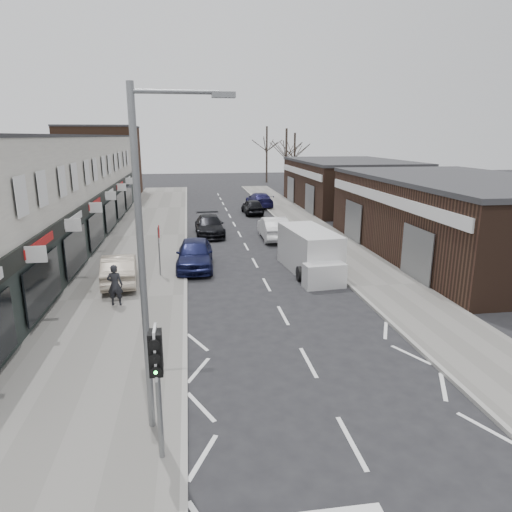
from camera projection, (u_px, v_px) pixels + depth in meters
name	position (u px, v px, depth m)	size (l,w,h in m)	color
ground	(327.00, 396.00, 12.72)	(160.00, 160.00, 0.00)	black
pavement_left	(146.00, 236.00, 32.80)	(5.50, 64.00, 0.12)	slate
pavement_right	(315.00, 231.00, 34.56)	(3.50, 64.00, 0.12)	slate
shop_terrace_left	(29.00, 193.00, 28.57)	(8.00, 41.00, 7.10)	silver
brick_block_far	(102.00, 163.00, 52.86)	(8.00, 10.00, 8.00)	#442B1D
right_unit_near	(461.00, 219.00, 27.30)	(10.00, 18.00, 4.50)	#332117
right_unit_far	(348.00, 185.00, 46.43)	(10.00, 16.00, 4.50)	#332117
tree_far_a	(286.00, 191.00, 59.91)	(3.60, 3.60, 8.00)	#382D26
tree_far_b	(294.00, 186.00, 66.00)	(3.60, 3.60, 7.50)	#382D26
tree_far_c	(267.00, 183.00, 71.32)	(3.60, 3.60, 8.50)	#382D26
traffic_light	(157.00, 363.00, 9.56)	(0.28, 0.60, 3.10)	slate
street_lamp	(149.00, 248.00, 10.14)	(2.23, 0.22, 8.00)	slate
warning_sign	(159.00, 235.00, 22.91)	(0.12, 0.80, 2.70)	slate
white_van	(310.00, 252.00, 24.17)	(2.51, 5.97, 2.26)	silver
sedan_on_pavement	(119.00, 269.00, 21.98)	(1.53, 4.39, 1.45)	#A49683
pedestrian	(115.00, 285.00, 19.06)	(0.65, 0.42, 1.77)	black
parked_car_left_a	(195.00, 254.00, 24.87)	(1.92, 4.78, 1.63)	#14183F
parked_car_left_b	(209.00, 226.00, 33.21)	(2.01, 4.94, 1.43)	black
parked_car_right_a	(274.00, 228.00, 31.98)	(1.68, 4.82, 1.59)	silver
parked_car_right_b	(252.00, 207.00, 42.28)	(1.66, 4.13, 1.41)	black
parked_car_right_c	(259.00, 200.00, 46.53)	(2.06, 5.07, 1.47)	#171543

